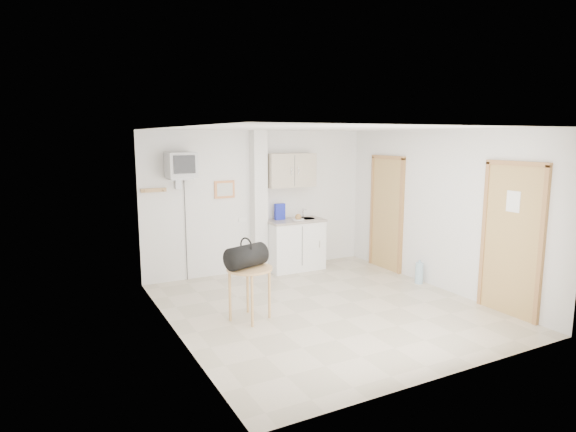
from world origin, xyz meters
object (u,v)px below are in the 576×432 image
duffel_bag (246,256)px  crt_television (181,166)px  water_bottle (419,273)px  round_table (250,275)px

duffel_bag → crt_television: bearing=79.8°
crt_television → water_bottle: (3.43, -1.77, -1.76)m
water_bottle → round_table: bearing=-176.9°
duffel_bag → water_bottle: bearing=-16.5°
duffel_bag → water_bottle: (3.13, 0.14, -0.68)m
round_table → water_bottle: (3.10, 0.17, -0.43)m
crt_television → duffel_bag: 2.21m
duffel_bag → water_bottle: size_ratio=1.55×
round_table → water_bottle: round_table is taller
round_table → duffel_bag: bearing=144.9°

